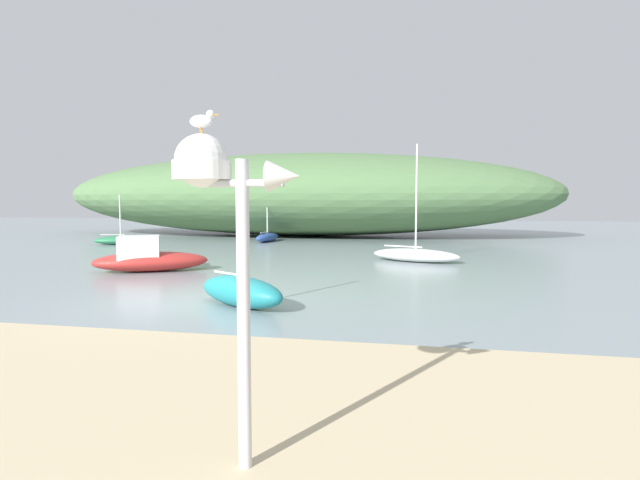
% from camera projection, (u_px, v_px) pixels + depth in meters
% --- Properties ---
extents(ground_plane, '(120.00, 120.00, 0.00)m').
position_uv_depth(ground_plane, '(183.00, 302.00, 13.13)').
color(ground_plane, gray).
extents(distant_hill, '(38.80, 14.20, 6.31)m').
position_uv_depth(distant_hill, '(300.00, 195.00, 39.21)').
color(distant_hill, '#517547').
rests_on(distant_hill, ground).
extents(mast_structure, '(1.16, 0.52, 3.03)m').
position_uv_depth(mast_structure, '(218.00, 193.00, 4.48)').
color(mast_structure, silver).
rests_on(mast_structure, beach_sand).
extents(seagull_on_radar, '(0.28, 0.11, 0.20)m').
position_uv_depth(seagull_on_radar, '(203.00, 120.00, 4.46)').
color(seagull_on_radar, orange).
rests_on(seagull_on_radar, mast_structure).
extents(sailboat_near_shore, '(3.30, 2.20, 3.03)m').
position_uv_depth(sailboat_near_shore, '(121.00, 240.00, 30.67)').
color(sailboat_near_shore, '#287A4C').
rests_on(sailboat_near_shore, ground).
extents(sailboat_by_sandbar, '(4.20, 2.71, 5.10)m').
position_uv_depth(sailboat_by_sandbar, '(416.00, 255.00, 22.02)').
color(sailboat_by_sandbar, white).
rests_on(sailboat_by_sandbar, ground).
extents(sailboat_west_reach, '(3.03, 2.40, 2.91)m').
position_uv_depth(sailboat_west_reach, '(241.00, 291.00, 12.60)').
color(sailboat_west_reach, teal).
rests_on(sailboat_west_reach, ground).
extents(motorboat_mid_channel, '(4.42, 3.30, 1.34)m').
position_uv_depth(motorboat_mid_channel, '(148.00, 258.00, 18.95)').
color(motorboat_mid_channel, '#B72D28').
rests_on(motorboat_mid_channel, ground).
extents(sailboat_east_reach, '(1.13, 3.29, 3.56)m').
position_uv_depth(sailboat_east_reach, '(267.00, 237.00, 32.96)').
color(sailboat_east_reach, '#2D4C9E').
rests_on(sailboat_east_reach, ground).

